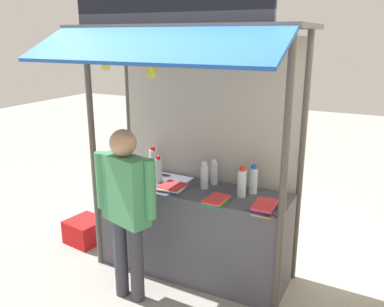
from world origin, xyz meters
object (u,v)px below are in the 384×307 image
water_bottle_left (158,170)px  water_bottle_back_right (253,180)px  vendor_person (126,201)px  plastic_crate (86,231)px  banana_bunch_inner_right (152,70)px  magazine_stack_back_left (127,175)px  banana_bunch_rightmost (105,63)px  water_bottle_front_right (153,161)px  magazine_stack_mid_left (172,187)px  magazine_stack_right (216,200)px  water_bottle_rear_center (204,176)px  water_bottle_front_left (242,183)px  water_bottle_far_left (214,173)px  magazine_stack_far_right (265,208)px

water_bottle_left → water_bottle_back_right: bearing=8.8°
vendor_person → plastic_crate: 1.49m
banana_bunch_inner_right → vendor_person: (-0.14, -0.26, -1.10)m
water_bottle_left → magazine_stack_back_left: size_ratio=1.08×
water_bottle_back_right → water_bottle_left: bearing=-171.2°
banana_bunch_rightmost → magazine_stack_back_left: bearing=104.0°
water_bottle_front_right → magazine_stack_mid_left: size_ratio=1.08×
magazine_stack_right → water_bottle_front_right: bearing=155.2°
magazine_stack_mid_left → banana_bunch_inner_right: size_ratio=0.90×
water_bottle_back_right → water_bottle_rear_center: water_bottle_back_right is taller
water_bottle_front_left → vendor_person: 1.05m
magazine_stack_mid_left → banana_bunch_inner_right: bearing=-94.9°
water_bottle_far_left → banana_bunch_inner_right: size_ratio=0.85×
water_bottle_front_left → magazine_stack_back_left: 1.25m
water_bottle_front_left → water_bottle_front_right: bearing=169.7°
banana_bunch_rightmost → plastic_crate: (-0.73, 0.38, -1.96)m
magazine_stack_back_left → plastic_crate: magazine_stack_back_left is taller
water_bottle_left → magazine_stack_right: size_ratio=0.96×
water_bottle_left → banana_bunch_rightmost: bearing=-125.4°
magazine_stack_back_left → plastic_crate: 1.02m
water_bottle_back_right → banana_bunch_inner_right: (-0.75, -0.53, 1.02)m
water_bottle_front_right → water_bottle_far_left: size_ratio=1.14×
banana_bunch_inner_right → plastic_crate: size_ratio=0.78×
water_bottle_back_right → vendor_person: 1.19m
vendor_person → magazine_stack_right: bearing=49.8°
water_bottle_left → water_bottle_far_left: water_bottle_left is taller
water_bottle_left → magazine_stack_far_right: bearing=-10.2°
water_bottle_left → vendor_person: 0.65m
magazine_stack_mid_left → magazine_stack_right: magazine_stack_right is taller
water_bottle_rear_center → magazine_stack_far_right: bearing=-20.8°
water_bottle_back_right → banana_bunch_rightmost: size_ratio=1.07×
water_bottle_rear_center → vendor_person: size_ratio=0.17×
water_bottle_far_left → magazine_stack_mid_left: water_bottle_far_left is taller
water_bottle_front_right → banana_bunch_inner_right: bearing=-56.8°
water_bottle_front_right → water_bottle_rear_center: (0.68, -0.16, -0.01)m
magazine_stack_back_left → magazine_stack_mid_left: 0.59m
magazine_stack_mid_left → banana_bunch_inner_right: (-0.02, -0.28, 1.13)m
water_bottle_left → water_bottle_rear_center: (0.49, 0.05, -0.00)m
water_bottle_left → magazine_stack_right: bearing=-16.4°
water_bottle_front_right → plastic_crate: water_bottle_front_right is taller
water_bottle_far_left → vendor_person: vendor_person is taller
magazine_stack_far_right → plastic_crate: (-2.18, 0.20, -0.81)m
water_bottle_front_left → magazine_stack_mid_left: 0.68m
magazine_stack_mid_left → water_bottle_rear_center: bearing=30.7°
water_bottle_front_right → vendor_person: 0.90m
water_bottle_front_left → magazine_stack_back_left: bearing=-178.2°
water_bottle_rear_center → magazine_stack_back_left: water_bottle_rear_center is taller
banana_bunch_rightmost → vendor_person: banana_bunch_rightmost is taller
magazine_stack_mid_left → plastic_crate: magazine_stack_mid_left is taller
water_bottle_left → magazine_stack_mid_left: bearing=-26.0°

